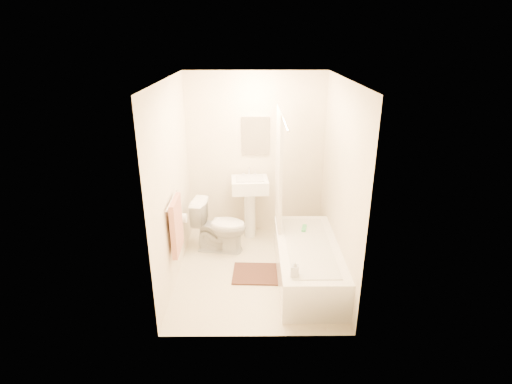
{
  "coord_description": "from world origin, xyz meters",
  "views": [
    {
      "loc": [
        -0.03,
        -4.42,
        2.85
      ],
      "look_at": [
        0.0,
        0.25,
        1.0
      ],
      "focal_mm": 28.0,
      "sensor_mm": 36.0,
      "label": 1
    }
  ],
  "objects_px": {
    "bathtub": "(308,262)",
    "soap_bottle": "(295,269)",
    "sink": "(250,206)",
    "bath_mat": "(259,274)",
    "toilet": "(220,226)"
  },
  "relations": [
    {
      "from": "bathtub",
      "to": "soap_bottle",
      "type": "relative_size",
      "value": 9.51
    },
    {
      "from": "bath_mat",
      "to": "sink",
      "type": "bearing_deg",
      "value": 96.45
    },
    {
      "from": "bathtub",
      "to": "bath_mat",
      "type": "bearing_deg",
      "value": 170.43
    },
    {
      "from": "bath_mat",
      "to": "soap_bottle",
      "type": "relative_size",
      "value": 3.7
    },
    {
      "from": "bathtub",
      "to": "bath_mat",
      "type": "distance_m",
      "value": 0.65
    },
    {
      "from": "toilet",
      "to": "soap_bottle",
      "type": "xyz_separation_m",
      "value": [
        0.9,
        -1.39,
        0.19
      ]
    },
    {
      "from": "sink",
      "to": "soap_bottle",
      "type": "relative_size",
      "value": 5.75
    },
    {
      "from": "sink",
      "to": "soap_bottle",
      "type": "xyz_separation_m",
      "value": [
        0.49,
        -1.78,
        0.05
      ]
    },
    {
      "from": "toilet",
      "to": "bath_mat",
      "type": "height_order",
      "value": "toilet"
    },
    {
      "from": "toilet",
      "to": "bath_mat",
      "type": "bearing_deg",
      "value": -130.99
    },
    {
      "from": "bath_mat",
      "to": "soap_bottle",
      "type": "xyz_separation_m",
      "value": [
        0.37,
        -0.75,
        0.55
      ]
    },
    {
      "from": "bathtub",
      "to": "sink",
      "type": "bearing_deg",
      "value": 122.33
    },
    {
      "from": "bathtub",
      "to": "soap_bottle",
      "type": "distance_m",
      "value": 0.76
    },
    {
      "from": "sink",
      "to": "soap_bottle",
      "type": "bearing_deg",
      "value": -78.48
    },
    {
      "from": "sink",
      "to": "soap_bottle",
      "type": "height_order",
      "value": "sink"
    }
  ]
}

